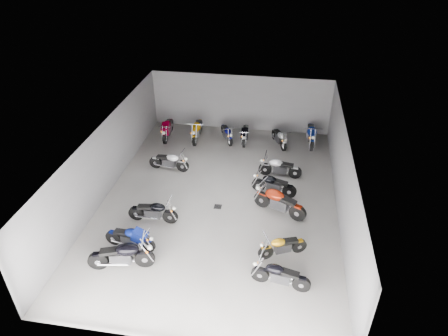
{
  "coord_description": "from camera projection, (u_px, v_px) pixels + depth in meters",
  "views": [
    {
      "loc": [
        2.39,
        -13.77,
        10.49
      ],
      "look_at": [
        0.02,
        1.03,
        1.0
      ],
      "focal_mm": 32.0,
      "sensor_mm": 36.0,
      "label": 1
    }
  ],
  "objects": [
    {
      "name": "motorcycle_left_b",
      "position": [
        130.0,
        238.0,
        14.66
      ],
      "size": [
        2.0,
        0.48,
        0.88
      ],
      "rotation": [
        0.0,
        0.0,
        -1.71
      ],
      "color": "black",
      "rests_on": "ground"
    },
    {
      "name": "ceiling",
      "position": [
        219.0,
        134.0,
        15.7
      ],
      "size": [
        10.0,
        14.0,
        0.04
      ],
      "primitive_type": "cube",
      "color": "black",
      "rests_on": "wall_back"
    },
    {
      "name": "wall_back",
      "position": [
        240.0,
        103.0,
        22.4
      ],
      "size": [
        10.0,
        0.1,
        3.2
      ],
      "primitive_type": "cube",
      "color": "slate",
      "rests_on": "ground"
    },
    {
      "name": "motorcycle_right_b",
      "position": [
        282.0,
        246.0,
        14.34
      ],
      "size": [
        1.75,
        0.89,
        0.82
      ],
      "rotation": [
        0.0,
        0.0,
        2.0
      ],
      "color": "black",
      "rests_on": "ground"
    },
    {
      "name": "motorcycle_right_a",
      "position": [
        280.0,
        275.0,
        13.13
      ],
      "size": [
        2.0,
        0.49,
        0.88
      ],
      "rotation": [
        0.0,
        0.0,
        1.42
      ],
      "color": "black",
      "rests_on": "ground"
    },
    {
      "name": "motorcycle_back_f",
      "position": [
        311.0,
        134.0,
        21.44
      ],
      "size": [
        0.48,
        2.35,
        1.03
      ],
      "rotation": [
        0.0,
        0.0,
        3.18
      ],
      "color": "black",
      "rests_on": "ground"
    },
    {
      "name": "motorcycle_back_b",
      "position": [
        197.0,
        130.0,
        21.89
      ],
      "size": [
        0.48,
        2.34,
        1.03
      ],
      "rotation": [
        0.0,
        0.0,
        3.18
      ],
      "color": "black",
      "rests_on": "ground"
    },
    {
      "name": "motorcycle_back_c",
      "position": [
        227.0,
        133.0,
        21.78
      ],
      "size": [
        0.91,
        1.79,
        0.84
      ],
      "rotation": [
        0.0,
        0.0,
        3.57
      ],
      "color": "black",
      "rests_on": "ground"
    },
    {
      "name": "ground",
      "position": [
        220.0,
        200.0,
        17.42
      ],
      "size": [
        14.0,
        14.0,
        0.0
      ],
      "primitive_type": "plane",
      "color": "gray",
      "rests_on": "ground"
    },
    {
      "name": "motorcycle_left_c",
      "position": [
        153.0,
        211.0,
        15.95
      ],
      "size": [
        2.04,
        0.39,
        0.9
      ],
      "rotation": [
        0.0,
        0.0,
        -1.57
      ],
      "color": "black",
      "rests_on": "ground"
    },
    {
      "name": "motorcycle_left_f",
      "position": [
        169.0,
        161.0,
        19.23
      ],
      "size": [
        2.01,
        0.44,
        0.88
      ],
      "rotation": [
        0.0,
        0.0,
        -1.67
      ],
      "color": "black",
      "rests_on": "ground"
    },
    {
      "name": "drain_grate",
      "position": [
        218.0,
        207.0,
        17.0
      ],
      "size": [
        0.32,
        0.32,
        0.01
      ],
      "primitive_type": "cube",
      "color": "black",
      "rests_on": "ground"
    },
    {
      "name": "motorcycle_back_a",
      "position": [
        168.0,
        128.0,
        22.08
      ],
      "size": [
        0.48,
        2.23,
        0.98
      ],
      "rotation": [
        0.0,
        0.0,
        3.22
      ],
      "color": "black",
      "rests_on": "ground"
    },
    {
      "name": "wall_left",
      "position": [
        106.0,
        159.0,
        17.23
      ],
      "size": [
        0.1,
        14.0,
        3.2
      ],
      "primitive_type": "cube",
      "color": "slate",
      "rests_on": "ground"
    },
    {
      "name": "motorcycle_right_e",
      "position": [
        273.0,
        185.0,
        17.55
      ],
      "size": [
        2.0,
        0.57,
        0.89
      ],
      "rotation": [
        0.0,
        0.0,
        1.37
      ],
      "color": "black",
      "rests_on": "ground"
    },
    {
      "name": "motorcycle_right_d",
      "position": [
        279.0,
        202.0,
        16.36
      ],
      "size": [
        2.2,
        1.11,
        1.03
      ],
      "rotation": [
        0.0,
        0.0,
        1.15
      ],
      "color": "black",
      "rests_on": "ground"
    },
    {
      "name": "motorcycle_back_e",
      "position": [
        279.0,
        137.0,
        21.36
      ],
      "size": [
        0.87,
        1.78,
        0.83
      ],
      "rotation": [
        0.0,
        0.0,
        3.55
      ],
      "color": "black",
      "rests_on": "ground"
    },
    {
      "name": "motorcycle_right_f",
      "position": [
        280.0,
        167.0,
        18.74
      ],
      "size": [
        2.04,
        0.43,
        0.89
      ],
      "rotation": [
        0.0,
        0.0,
        1.51
      ],
      "color": "black",
      "rests_on": "ground"
    },
    {
      "name": "motorcycle_back_d",
      "position": [
        245.0,
        134.0,
        21.68
      ],
      "size": [
        0.4,
        1.98,
        0.87
      ],
      "rotation": [
        0.0,
        0.0,
        3.17
      ],
      "color": "black",
      "rests_on": "ground"
    },
    {
      "name": "wall_right",
      "position": [
        343.0,
        180.0,
        15.89
      ],
      "size": [
        0.1,
        14.0,
        3.2
      ],
      "primitive_type": "cube",
      "color": "slate",
      "rests_on": "ground"
    },
    {
      "name": "motorcycle_left_a",
      "position": [
        122.0,
        255.0,
        13.79
      ],
      "size": [
        2.3,
        0.69,
        1.02
      ],
      "rotation": [
        0.0,
        0.0,
        -1.35
      ],
      "color": "black",
      "rests_on": "ground"
    }
  ]
}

